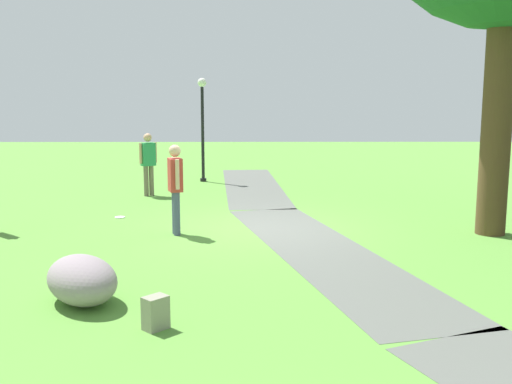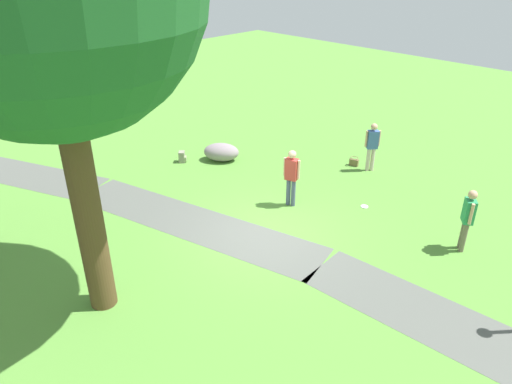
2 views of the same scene
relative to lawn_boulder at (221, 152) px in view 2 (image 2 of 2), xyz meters
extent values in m
plane|color=#579037|center=(-4.57, 2.50, -0.32)|extent=(48.00, 48.00, 0.00)
cube|color=#575A54|center=(-10.57, 2.28, -0.32)|extent=(8.09, 2.17, 0.01)
cube|color=#575A54|center=(-2.70, 3.50, -0.32)|extent=(8.16, 3.54, 0.01)
cube|color=#575A54|center=(4.87, 6.01, -0.32)|extent=(8.02, 4.64, 0.01)
cylinder|color=brown|center=(-4.01, 7.02, 2.06)|extent=(0.57, 0.57, 4.76)
ellipsoid|color=gray|center=(0.00, 0.00, 0.00)|extent=(1.52, 1.43, 0.64)
cylinder|color=beige|center=(-4.26, -3.02, 0.10)|extent=(0.13, 0.13, 0.84)
cylinder|color=beige|center=(-4.37, -3.14, 0.10)|extent=(0.13, 0.13, 0.84)
cube|color=#3E5EA2|center=(-4.31, -3.08, 0.83)|extent=(0.42, 0.43, 0.63)
cylinder|color=tan|center=(-4.17, -2.91, 0.86)|extent=(0.08, 0.08, 0.56)
cylinder|color=tan|center=(-4.46, -3.24, 0.86)|extent=(0.08, 0.08, 0.56)
sphere|color=tan|center=(-4.31, -3.08, 1.28)|extent=(0.23, 0.23, 0.23)
cylinder|color=#4A5271|center=(-4.08, 0.72, 0.11)|extent=(0.13, 0.13, 0.87)
cylinder|color=#4A5271|center=(-3.93, 0.77, 0.11)|extent=(0.13, 0.13, 0.87)
cube|color=#BF3B33|center=(-4.01, 0.75, 0.87)|extent=(0.42, 0.34, 0.65)
cylinder|color=beige|center=(-4.22, 0.68, 0.91)|extent=(0.08, 0.08, 0.58)
cylinder|color=beige|center=(-3.80, 0.82, 0.91)|extent=(0.08, 0.08, 0.58)
sphere|color=beige|center=(-4.01, 0.75, 1.35)|extent=(0.24, 0.24, 0.24)
cylinder|color=#716652|center=(-8.76, -0.52, 0.10)|extent=(0.13, 0.13, 0.84)
cylinder|color=#716652|center=(-8.67, -0.65, 0.10)|extent=(0.13, 0.13, 0.84)
cube|color=#298F53|center=(-8.71, -0.58, 0.83)|extent=(0.40, 0.43, 0.63)
cylinder|color=tan|center=(-8.84, -0.40, 0.87)|extent=(0.08, 0.08, 0.56)
cylinder|color=tan|center=(-8.59, -0.76, 0.87)|extent=(0.08, 0.08, 0.56)
sphere|color=tan|center=(-8.71, -0.58, 1.29)|extent=(0.23, 0.23, 0.23)
cube|color=brown|center=(-3.70, -3.02, -0.20)|extent=(0.34, 0.20, 0.24)
torus|color=brown|center=(-3.70, -3.02, -0.02)|extent=(0.33, 0.33, 0.02)
cube|color=gray|center=(0.91, 1.11, -0.12)|extent=(0.34, 0.34, 0.40)
cube|color=gray|center=(0.81, 1.02, -0.20)|extent=(0.18, 0.18, 0.18)
cylinder|color=white|center=(-5.68, -0.74, -0.31)|extent=(0.23, 0.23, 0.02)
camera|label=1|loc=(7.62, 2.24, 2.39)|focal=41.95mm
camera|label=2|loc=(-12.27, 10.53, 6.81)|focal=33.70mm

